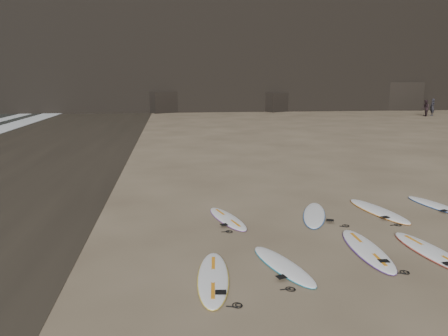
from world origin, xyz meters
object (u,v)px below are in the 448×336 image
at_px(surfboard_3, 432,252).
at_px(surfboard_7, 378,211).
at_px(surfboard_1, 283,265).
at_px(surfboard_8, 436,205).
at_px(surfboard_2, 367,249).
at_px(person_b, 425,108).
at_px(surfboard_0, 213,277).
at_px(surfboard_5, 228,218).
at_px(surfboard_6, 314,214).
at_px(person_a, 432,107).

bearing_deg(surfboard_3, surfboard_7, 79.38).
relative_size(surfboard_1, surfboard_3, 0.87).
bearing_deg(surfboard_8, surfboard_2, -152.42).
xyz_separation_m(surfboard_1, person_b, (25.27, 36.12, 0.85)).
bearing_deg(person_b, surfboard_7, -17.97).
distance_m(surfboard_1, surfboard_2, 2.32).
bearing_deg(surfboard_2, surfboard_0, -162.48).
relative_size(surfboard_2, surfboard_5, 1.18).
relative_size(surfboard_1, surfboard_6, 0.92).
bearing_deg(surfboard_3, surfboard_6, 114.37).
bearing_deg(surfboard_1, person_a, 36.85).
distance_m(surfboard_1, surfboard_5, 3.49).
height_order(surfboard_0, surfboard_8, surfboard_0).
height_order(surfboard_2, surfboard_6, surfboard_2).
relative_size(surfboard_3, surfboard_7, 0.99).
relative_size(surfboard_1, surfboard_7, 0.86).
xyz_separation_m(surfboard_1, person_a, (26.49, 36.79, 0.90)).
relative_size(surfboard_3, surfboard_8, 1.13).
bearing_deg(person_a, surfboard_1, -31.38).
relative_size(surfboard_3, surfboard_6, 1.06).
height_order(surfboard_8, person_a, person_a).
bearing_deg(person_a, surfboard_5, -34.88).
height_order(surfboard_1, person_b, person_b).
relative_size(surfboard_1, surfboard_5, 1.01).
bearing_deg(surfboard_0, surfboard_7, 41.61).
bearing_deg(person_b, surfboard_2, -17.74).
xyz_separation_m(surfboard_0, person_b, (26.86, 36.55, 0.85)).
bearing_deg(surfboard_0, surfboard_8, 35.23).
relative_size(surfboard_0, surfboard_1, 1.09).
height_order(surfboard_6, surfboard_7, surfboard_7).
height_order(surfboard_8, person_b, person_b).
height_order(surfboard_6, surfboard_8, surfboard_6).
bearing_deg(surfboard_7, surfboard_1, -149.76).
xyz_separation_m(surfboard_0, surfboard_6, (3.45, 3.87, -0.00)).
relative_size(surfboard_3, person_b, 1.53).
relative_size(surfboard_0, surfboard_8, 1.08).
height_order(surfboard_0, surfboard_3, surfboard_3).
bearing_deg(person_b, surfboard_8, -15.51).
bearing_deg(surfboard_7, surfboard_6, 171.81).
bearing_deg(person_b, surfboard_1, -19.74).
xyz_separation_m(surfboard_6, surfboard_7, (2.10, 0.13, 0.00)).
height_order(surfboard_6, person_a, person_a).
bearing_deg(surfboard_3, surfboard_1, 178.65).
bearing_deg(surfboard_5, person_a, 34.80).
distance_m(surfboard_3, surfboard_8, 4.33).
xyz_separation_m(surfboard_1, surfboard_3, (3.70, 0.30, 0.01)).
height_order(surfboard_3, surfboard_5, surfboard_3).
bearing_deg(surfboard_2, surfboard_3, -10.08).
distance_m(surfboard_0, surfboard_2, 3.97).
xyz_separation_m(surfboard_5, surfboard_7, (4.76, 0.17, 0.01)).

